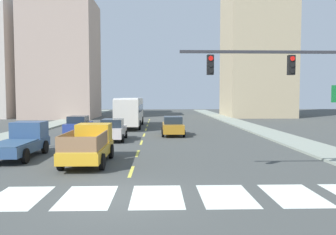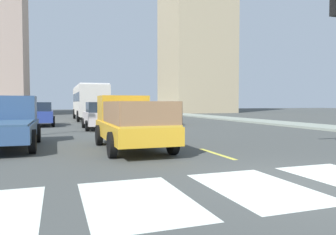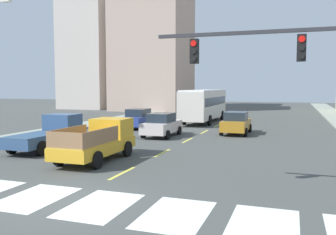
% 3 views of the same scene
% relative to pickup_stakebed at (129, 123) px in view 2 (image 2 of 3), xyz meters
% --- Properties ---
extents(ground_plane, '(160.00, 160.00, 0.00)m').
position_rel_pickup_stakebed_xyz_m(ground_plane, '(2.39, -6.34, -0.94)').
color(ground_plane, '#434644').
extents(sidewalk_right, '(2.90, 110.00, 0.15)m').
position_rel_pickup_stakebed_xyz_m(sidewalk_right, '(14.08, 11.66, -0.86)').
color(sidewalk_right, gray).
rests_on(sidewalk_right, ground).
extents(crosswalk_stripe_2, '(1.81, 2.87, 0.01)m').
position_rel_pickup_stakebed_xyz_m(crosswalk_stripe_2, '(-1.26, -6.34, -0.93)').
color(crosswalk_stripe_2, silver).
rests_on(crosswalk_stripe_2, ground).
extents(crosswalk_stripe_3, '(1.81, 2.87, 0.01)m').
position_rel_pickup_stakebed_xyz_m(crosswalk_stripe_3, '(1.17, -6.34, -0.93)').
color(crosswalk_stripe_3, silver).
rests_on(crosswalk_stripe_3, ground).
extents(lane_dash_0, '(0.16, 2.40, 0.01)m').
position_rel_pickup_stakebed_xyz_m(lane_dash_0, '(2.39, -2.34, -0.93)').
color(lane_dash_0, '#D5CC47').
rests_on(lane_dash_0, ground).
extents(lane_dash_1, '(0.16, 2.40, 0.01)m').
position_rel_pickup_stakebed_xyz_m(lane_dash_1, '(2.39, 2.66, -0.93)').
color(lane_dash_1, '#D5CC47').
rests_on(lane_dash_1, ground).
extents(lane_dash_2, '(0.16, 2.40, 0.01)m').
position_rel_pickup_stakebed_xyz_m(lane_dash_2, '(2.39, 7.66, -0.93)').
color(lane_dash_2, '#D5CC47').
rests_on(lane_dash_2, ground).
extents(lane_dash_3, '(0.16, 2.40, 0.01)m').
position_rel_pickup_stakebed_xyz_m(lane_dash_3, '(2.39, 12.66, -0.93)').
color(lane_dash_3, '#D5CC47').
rests_on(lane_dash_3, ground).
extents(lane_dash_4, '(0.16, 2.40, 0.01)m').
position_rel_pickup_stakebed_xyz_m(lane_dash_4, '(2.39, 17.66, -0.93)').
color(lane_dash_4, '#D5CC47').
rests_on(lane_dash_4, ground).
extents(lane_dash_5, '(0.16, 2.40, 0.01)m').
position_rel_pickup_stakebed_xyz_m(lane_dash_5, '(2.39, 22.66, -0.93)').
color(lane_dash_5, '#D5CC47').
rests_on(lane_dash_5, ground).
extents(lane_dash_6, '(0.16, 2.40, 0.01)m').
position_rel_pickup_stakebed_xyz_m(lane_dash_6, '(2.39, 27.66, -0.93)').
color(lane_dash_6, '#D5CC47').
rests_on(lane_dash_6, ground).
extents(lane_dash_7, '(0.16, 2.40, 0.01)m').
position_rel_pickup_stakebed_xyz_m(lane_dash_7, '(2.39, 32.66, -0.93)').
color(lane_dash_7, '#D5CC47').
rests_on(lane_dash_7, ground).
extents(pickup_stakebed, '(2.18, 5.20, 1.96)m').
position_rel_pickup_stakebed_xyz_m(pickup_stakebed, '(0.00, 0.00, 0.00)').
color(pickup_stakebed, gold).
rests_on(pickup_stakebed, ground).
extents(pickup_dark, '(2.18, 5.20, 1.96)m').
position_rel_pickup_stakebed_xyz_m(pickup_dark, '(-4.30, 1.81, -0.02)').
color(pickup_dark, '#314E78').
rests_on(pickup_dark, ground).
extents(city_bus, '(2.72, 10.80, 3.32)m').
position_rel_pickup_stakebed_xyz_m(city_bus, '(0.49, 20.45, 1.02)').
color(city_bus, beige).
rests_on(city_bus, ground).
extents(sedan_near_left, '(2.02, 4.40, 1.72)m').
position_rel_pickup_stakebed_xyz_m(sedan_near_left, '(0.05, 8.94, -0.08)').
color(sedan_near_left, beige).
rests_on(sedan_near_left, ground).
extents(sedan_far, '(2.02, 4.40, 1.72)m').
position_rel_pickup_stakebed_xyz_m(sedan_far, '(4.99, 12.19, -0.08)').
color(sedan_far, '#AC751F').
rests_on(sedan_far, ground).
extents(sedan_near_right, '(2.02, 4.40, 1.72)m').
position_rel_pickup_stakebed_xyz_m(sedan_near_right, '(-3.68, 13.32, -0.08)').
color(sedan_near_right, navy).
rests_on(sedan_near_right, ground).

